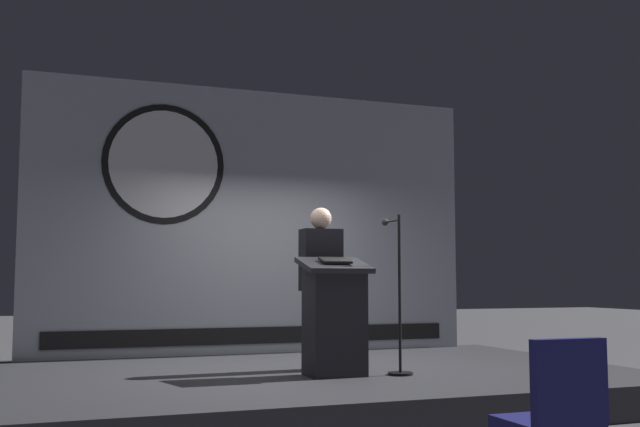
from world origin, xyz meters
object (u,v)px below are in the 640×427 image
at_px(podium, 334,317).
at_px(audience_chair_left, 555,413).
at_px(speaker_person, 321,286).
at_px(microphone_stand, 398,318).

relative_size(podium, audience_chair_left, 1.25).
xyz_separation_m(speaker_person, audience_chair_left, (-0.05, -3.73, -0.63)).
relative_size(podium, speaker_person, 0.69).
bearing_deg(microphone_stand, audience_chair_left, -101.05).
bearing_deg(speaker_person, microphone_stand, -46.03).
bearing_deg(speaker_person, audience_chair_left, -90.71).
xyz_separation_m(podium, speaker_person, (0.04, 0.48, 0.29)).
bearing_deg(audience_chair_left, speaker_person, 89.29).
height_order(microphone_stand, audience_chair_left, microphone_stand).
distance_m(speaker_person, audience_chair_left, 3.79).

